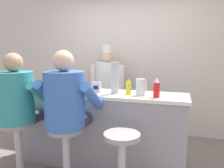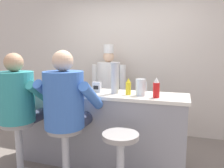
% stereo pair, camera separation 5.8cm
% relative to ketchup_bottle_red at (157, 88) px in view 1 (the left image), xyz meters
% --- Properties ---
extents(wall_back, '(10.00, 0.06, 2.70)m').
position_rel_ketchup_bottle_red_xyz_m(wall_back, '(-0.75, 1.53, 0.26)').
color(wall_back, beige).
rests_on(wall_back, ground_plane).
extents(diner_counter, '(2.26, 0.56, 0.98)m').
position_rel_ketchup_bottle_red_xyz_m(diner_counter, '(-0.75, 0.12, -0.60)').
color(diner_counter, gray).
rests_on(diner_counter, ground_plane).
extents(ketchup_bottle_red, '(0.08, 0.08, 0.23)m').
position_rel_ketchup_bottle_red_xyz_m(ketchup_bottle_red, '(0.00, 0.00, 0.00)').
color(ketchup_bottle_red, red).
rests_on(ketchup_bottle_red, diner_counter).
extents(mustard_bottle_yellow, '(0.07, 0.07, 0.21)m').
position_rel_ketchup_bottle_red_xyz_m(mustard_bottle_yellow, '(-0.35, 0.07, -0.01)').
color(mustard_bottle_yellow, yellow).
rests_on(mustard_bottle_yellow, diner_counter).
extents(hot_sauce_bottle_orange, '(0.03, 0.03, 0.12)m').
position_rel_ketchup_bottle_red_xyz_m(hot_sauce_bottle_orange, '(0.02, 0.07, -0.05)').
color(hot_sauce_bottle_orange, orange).
rests_on(hot_sauce_bottle_orange, diner_counter).
extents(water_pitcher_clear, '(0.13, 0.12, 0.20)m').
position_rel_ketchup_bottle_red_xyz_m(water_pitcher_clear, '(-0.19, 0.07, -0.01)').
color(water_pitcher_clear, silver).
rests_on(water_pitcher_clear, diner_counter).
extents(breakfast_plate, '(0.26, 0.26, 0.05)m').
position_rel_ketchup_bottle_red_xyz_m(breakfast_plate, '(-1.12, 0.04, -0.09)').
color(breakfast_plate, white).
rests_on(breakfast_plate, diner_counter).
extents(cereal_bowl, '(0.15, 0.15, 0.05)m').
position_rel_ketchup_bottle_red_xyz_m(cereal_bowl, '(-1.44, 0.15, -0.08)').
color(cereal_bowl, '#4C7FB7').
rests_on(cereal_bowl, diner_counter).
extents(coffee_mug_white, '(0.15, 0.10, 0.10)m').
position_rel_ketchup_bottle_red_xyz_m(coffee_mug_white, '(-1.36, -0.04, -0.06)').
color(coffee_mug_white, white).
rests_on(coffee_mug_white, diner_counter).
extents(cup_stack_steel, '(0.11, 0.11, 0.39)m').
position_rel_ketchup_bottle_red_xyz_m(cup_stack_steel, '(-0.53, 0.10, 0.09)').
color(cup_stack_steel, '#B7BABF').
rests_on(cup_stack_steel, diner_counter).
extents(napkin_dispenser_chrome, '(0.11, 0.07, 0.14)m').
position_rel_ketchup_bottle_red_xyz_m(napkin_dispenser_chrome, '(-0.77, 0.09, -0.04)').
color(napkin_dispenser_chrome, silver).
rests_on(napkin_dispenser_chrome, diner_counter).
extents(diner_seated_teal, '(0.63, 0.62, 1.49)m').
position_rel_ketchup_bottle_red_xyz_m(diner_seated_teal, '(-1.55, -0.45, -0.16)').
color(diner_seated_teal, '#B2B5BA').
rests_on(diner_seated_teal, ground_plane).
extents(diner_seated_blue, '(0.65, 0.64, 1.52)m').
position_rel_ketchup_bottle_red_xyz_m(diner_seated_blue, '(-0.92, -0.45, -0.14)').
color(diner_seated_blue, '#B2B5BA').
rests_on(diner_seated_blue, ground_plane).
extents(empty_stool_round, '(0.37, 0.37, 0.69)m').
position_rel_ketchup_bottle_red_xyz_m(empty_stool_round, '(-0.28, -0.49, -0.63)').
color(empty_stool_round, '#B2B5BA').
rests_on(empty_stool_round, ground_plane).
extents(cook_in_whites_near, '(0.64, 0.41, 1.64)m').
position_rel_ketchup_bottle_red_xyz_m(cook_in_whites_near, '(-0.99, 1.20, -0.19)').
color(cook_in_whites_near, '#232328').
rests_on(cook_in_whites_near, ground_plane).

